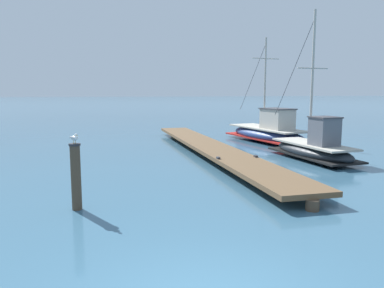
{
  "coord_description": "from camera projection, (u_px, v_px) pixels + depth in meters",
  "views": [
    {
      "loc": [
        -1.44,
        -4.74,
        3.13
      ],
      "look_at": [
        1.64,
        7.16,
        1.4
      ],
      "focal_mm": 35.61,
      "sensor_mm": 36.0,
      "label": 1
    }
  ],
  "objects": [
    {
      "name": "floating_dock",
      "position": [
        210.0,
        147.0,
        18.78
      ],
      "size": [
        1.9,
        18.75,
        0.53
      ],
      "color": "brown",
      "rests_on": "ground"
    },
    {
      "name": "fishing_boat_0",
      "position": [
        314.0,
        148.0,
        17.32
      ],
      "size": [
        2.12,
        6.0,
        6.7
      ],
      "color": "black",
      "rests_on": "ground"
    },
    {
      "name": "fishing_boat_1",
      "position": [
        268.0,
        132.0,
        23.32
      ],
      "size": [
        3.19,
        7.03,
        6.33
      ],
      "color": "navy",
      "rests_on": "ground"
    },
    {
      "name": "mooring_piling",
      "position": [
        76.0,
        175.0,
        9.97
      ],
      "size": [
        0.3,
        0.3,
        1.77
      ],
      "color": "#4C3D2D",
      "rests_on": "ground"
    },
    {
      "name": "perched_seagull",
      "position": [
        74.0,
        138.0,
        9.83
      ],
      "size": [
        0.24,
        0.36,
        0.26
      ],
      "color": "gold",
      "rests_on": "mooring_piling"
    }
  ]
}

